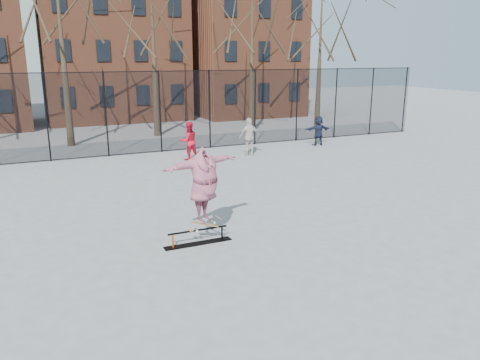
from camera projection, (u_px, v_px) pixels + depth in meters
name	position (u px, v px, depth m)	size (l,w,h in m)	color
ground	(253.00, 251.00, 11.56)	(100.00, 100.00, 0.00)	slate
skate_rail	(198.00, 238.00, 12.01)	(1.80, 0.27, 0.39)	black
skateboard	(205.00, 226.00, 12.01)	(0.78, 0.18, 0.09)	olive
skater	(204.00, 189.00, 11.75)	(2.33, 0.63, 1.89)	#65317B
bystander_red	(189.00, 141.00, 21.53)	(0.86, 0.67, 1.76)	#B71023
bystander_white	(249.00, 137.00, 22.43)	(1.07, 0.44, 1.82)	#BCB5AE
bystander_navy	(318.00, 131.00, 25.07)	(1.46, 0.47, 1.58)	#1A1F34
fence	(135.00, 112.00, 22.48)	(34.03, 0.07, 4.00)	black
tree_row	(108.00, 3.00, 24.67)	(33.66, 7.46, 10.67)	black
rowhouses	(103.00, 35.00, 33.19)	(29.00, 7.00, 13.00)	brown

